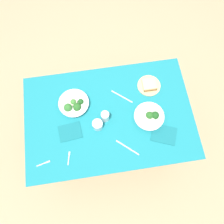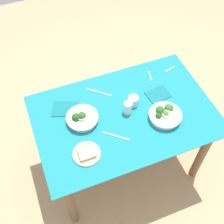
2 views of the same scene
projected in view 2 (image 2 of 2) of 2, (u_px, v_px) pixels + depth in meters
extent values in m
plane|color=tan|center=(122.00, 162.00, 2.86)|extent=(6.00, 6.00, 0.00)
cube|color=#197A84|center=(125.00, 115.00, 2.24)|extent=(1.35, 0.89, 0.01)
cube|color=brown|center=(125.00, 116.00, 2.25)|extent=(1.31, 0.86, 0.02)
cylinder|color=brown|center=(164.00, 95.00, 2.87)|extent=(0.07, 0.07, 0.74)
cylinder|color=brown|center=(48.00, 131.00, 2.63)|extent=(0.07, 0.07, 0.74)
cylinder|color=brown|center=(202.00, 154.00, 2.49)|extent=(0.07, 0.07, 0.74)
cylinder|color=brown|center=(70.00, 203.00, 2.24)|extent=(0.07, 0.07, 0.74)
cylinder|color=white|center=(165.00, 116.00, 2.20)|extent=(0.22, 0.22, 0.04)
cylinder|color=white|center=(165.00, 115.00, 2.18)|extent=(0.24, 0.24, 0.01)
sphere|color=#286023|center=(160.00, 110.00, 2.19)|extent=(0.07, 0.07, 0.07)
sphere|color=#33702D|center=(169.00, 108.00, 2.20)|extent=(0.07, 0.07, 0.07)
sphere|color=#3D7A33|center=(166.00, 114.00, 2.17)|extent=(0.05, 0.05, 0.05)
sphere|color=#1E511E|center=(158.00, 116.00, 2.16)|extent=(0.05, 0.05, 0.05)
cylinder|color=beige|center=(167.00, 114.00, 2.16)|extent=(0.07, 0.07, 0.01)
cylinder|color=silver|center=(82.00, 119.00, 2.19)|extent=(0.21, 0.21, 0.04)
cylinder|color=silver|center=(82.00, 117.00, 2.17)|extent=(0.24, 0.24, 0.01)
sphere|color=#1E511E|center=(76.00, 117.00, 2.15)|extent=(0.06, 0.06, 0.06)
sphere|color=#286023|center=(82.00, 116.00, 2.15)|extent=(0.06, 0.06, 0.06)
sphere|color=#33702D|center=(81.00, 117.00, 2.16)|extent=(0.04, 0.04, 0.04)
sphere|color=#1E511E|center=(82.00, 117.00, 2.16)|extent=(0.04, 0.04, 0.04)
cylinder|color=beige|center=(82.00, 116.00, 2.16)|extent=(0.09, 0.09, 0.01)
cylinder|color=#D6B27A|center=(87.00, 154.00, 2.03)|extent=(0.19, 0.19, 0.01)
cube|color=#CCB284|center=(86.00, 152.00, 2.01)|extent=(0.11, 0.11, 0.03)
cube|color=#9E703D|center=(84.00, 146.00, 2.04)|extent=(0.11, 0.01, 0.03)
cylinder|color=silver|center=(128.00, 108.00, 2.21)|extent=(0.06, 0.06, 0.10)
cylinder|color=silver|center=(133.00, 101.00, 2.26)|extent=(0.08, 0.08, 0.08)
cube|color=#B7B7BC|center=(150.00, 75.00, 2.48)|extent=(0.02, 0.07, 0.00)
cube|color=#B7B7BC|center=(151.00, 79.00, 2.45)|extent=(0.02, 0.03, 0.00)
cube|color=#B7B7BC|center=(171.00, 68.00, 2.52)|extent=(0.08, 0.03, 0.00)
cube|color=#B7B7BC|center=(166.00, 71.00, 2.50)|extent=(0.03, 0.02, 0.00)
cube|color=#B7B7BC|center=(116.00, 136.00, 2.12)|extent=(0.16, 0.14, 0.00)
cube|color=#B7B7BC|center=(99.00, 92.00, 2.36)|extent=(0.16, 0.14, 0.00)
cube|color=#156870|center=(65.00, 109.00, 2.26)|extent=(0.23, 0.21, 0.01)
cube|color=#156870|center=(158.00, 95.00, 2.35)|extent=(0.19, 0.15, 0.01)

